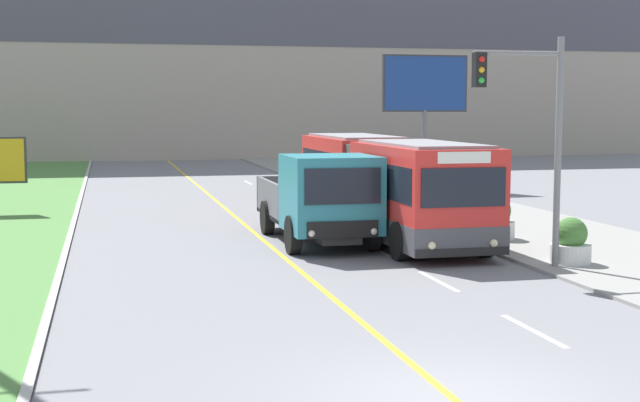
{
  "coord_description": "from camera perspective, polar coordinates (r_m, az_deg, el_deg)",
  "views": [
    {
      "loc": [
        -4.44,
        -10.76,
        3.87
      ],
      "look_at": [
        1.1,
        12.32,
        1.4
      ],
      "focal_mm": 50.0,
      "sensor_mm": 36.0,
      "label": 1
    }
  ],
  "objects": [
    {
      "name": "planter_round_far",
      "position": [
        34.4,
        5.21,
        0.52
      ],
      "size": [
        1.13,
        1.13,
        1.27
      ],
      "color": "silver",
      "rests_on": "sidewalk_right"
    },
    {
      "name": "lane_marking_centre",
      "position": [
        14.07,
        7.08,
        -10.06
      ],
      "size": [
        2.88,
        140.0,
        0.01
      ],
      "color": "gold",
      "rests_on": "ground_plane"
    },
    {
      "name": "planter_round_third",
      "position": [
        30.38,
        7.68,
        -0.26
      ],
      "size": [
        1.07,
        1.07,
        1.22
      ],
      "color": "silver",
      "rests_on": "sidewalk_right"
    },
    {
      "name": "ground_plane",
      "position": [
        12.27,
        8.67,
        -12.52
      ],
      "size": [
        300.0,
        300.0,
        0.0
      ],
      "primitive_type": "plane",
      "color": "slate"
    },
    {
      "name": "traffic_light_mast",
      "position": [
        21.69,
        13.48,
        4.94
      ],
      "size": [
        2.28,
        0.32,
        5.56
      ],
      "color": "slate",
      "rests_on": "ground_plane"
    },
    {
      "name": "city_bus",
      "position": [
        27.79,
        4.15,
        1.04
      ],
      "size": [
        2.63,
        12.8,
        2.95
      ],
      "color": "red",
      "rests_on": "ground_plane"
    },
    {
      "name": "dump_truck",
      "position": [
        24.87,
        0.23,
        0.05
      ],
      "size": [
        2.48,
        6.79,
        2.61
      ],
      "color": "black",
      "rests_on": "ground_plane"
    },
    {
      "name": "planter_round_near",
      "position": [
        22.74,
        15.76,
        -2.61
      ],
      "size": [
        0.99,
        0.99,
        1.14
      ],
      "color": "silver",
      "rests_on": "sidewalk_right"
    },
    {
      "name": "car_distant",
      "position": [
        38.85,
        -1.19,
        1.24
      ],
      "size": [
        1.8,
        4.3,
        1.45
      ],
      "color": "maroon",
      "rests_on": "ground_plane"
    },
    {
      "name": "billboard_large",
      "position": [
        42.39,
        6.73,
        7.13
      ],
      "size": [
        4.17,
        0.24,
        6.37
      ],
      "color": "#59595B",
      "rests_on": "ground_plane"
    },
    {
      "name": "planter_round_second",
      "position": [
        26.49,
        11.15,
        -1.18
      ],
      "size": [
        1.13,
        1.13,
        1.28
      ],
      "color": "silver",
      "rests_on": "sidewalk_right"
    },
    {
      "name": "apartment_block_background",
      "position": [
        71.9,
        -10.11,
        12.57
      ],
      "size": [
        80.0,
        8.04,
        24.57
      ],
      "color": "#A89E8E",
      "rests_on": "ground_plane"
    }
  ]
}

